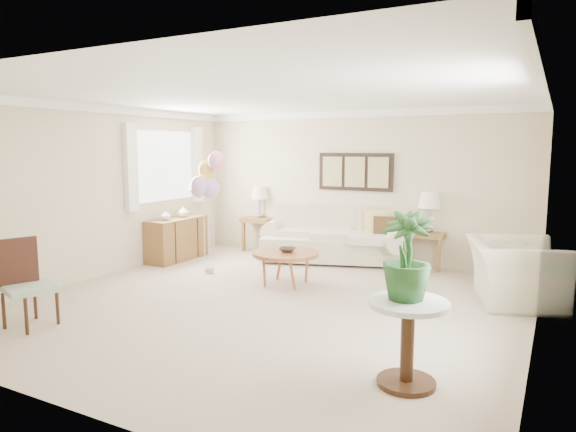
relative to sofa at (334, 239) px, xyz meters
The scene contains 18 objects.
ground_plane 2.78m from the sofa, 84.01° to the right, with size 6.00×6.00×0.00m, color #B6A58E.
room_shell 2.93m from the sofa, 86.16° to the right, with size 6.04×6.04×2.60m.
wall_art_triptych 1.22m from the sofa, 37.66° to the left, with size 1.35×0.06×0.65m.
sofa is the anchor object (origin of this frame).
end_table_left 1.64m from the sofa, behind, with size 0.59×0.54×0.65m.
end_table_right 1.60m from the sofa, ahead, with size 0.55×0.50×0.60m.
lamp_left 1.78m from the sofa, behind, with size 0.33×0.33×0.59m.
lamp_right 1.75m from the sofa, ahead, with size 0.37×0.37×0.66m.
coffee_table 1.83m from the sofa, 89.29° to the right, with size 0.96×0.96×0.48m.
decor_bowl 1.82m from the sofa, 88.67° to the right, with size 0.24×0.24×0.06m, color #2C231F.
armchair 3.23m from the sofa, 22.21° to the right, with size 1.22×1.07×0.80m, color beige.
side_table 4.80m from the sofa, 59.89° to the right, with size 0.67×0.67×0.72m.
potted_plant 4.80m from the sofa, 60.07° to the right, with size 0.41×0.41×0.73m, color #1F441D.
accent_chair 4.99m from the sofa, 109.88° to the right, with size 0.61×0.61×0.97m.
credenza 2.77m from the sofa, 153.33° to the right, with size 0.46×1.20×0.74m.
vase_white 2.93m from the sofa, 147.97° to the right, with size 0.17×0.17×0.17m, color #B2B1C6.
vase_sage 2.71m from the sofa, 156.42° to the right, with size 0.19×0.19×0.20m, color #B2C1A6.
balloon_cluster 2.53m from the sofa, 126.78° to the right, with size 0.51×0.52×1.91m.
Camera 1 is at (3.15, -5.43, 1.95)m, focal length 32.00 mm.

